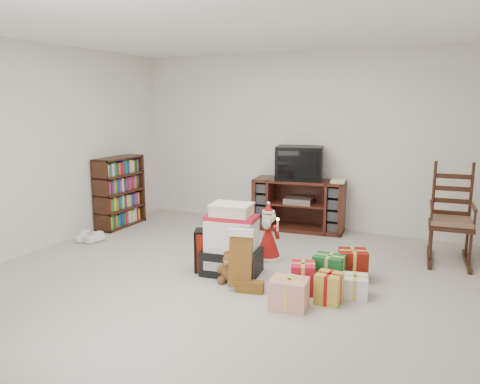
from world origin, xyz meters
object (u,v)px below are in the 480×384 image
at_px(teddy_bear, 231,269).
at_px(sneaker_pair, 89,238).
at_px(santa_figurine, 268,238).
at_px(rocking_chair, 451,226).
at_px(gift_cluster, 327,279).
at_px(tv_stand, 299,205).
at_px(red_suitcase, 212,250).
at_px(bookshelf, 120,193).
at_px(crt_television, 299,163).
at_px(gift_pile, 232,244).
at_px(mrs_claus_figurine, 244,232).

height_order(teddy_bear, sneaker_pair, teddy_bear).
xyz_separation_m(teddy_bear, santa_figurine, (0.08, 0.82, 0.12)).
bearing_deg(santa_figurine, sneaker_pair, -171.11).
xyz_separation_m(rocking_chair, gift_cluster, (-1.02, -1.55, -0.26)).
bearing_deg(tv_stand, red_suitcase, -104.69).
xyz_separation_m(tv_stand, bookshelf, (-2.44, -0.91, 0.13)).
bearing_deg(santa_figurine, tv_stand, 93.52).
height_order(bookshelf, rocking_chair, rocking_chair).
bearing_deg(crt_television, bookshelf, -172.58).
relative_size(red_suitcase, sneaker_pair, 1.63).
distance_m(rocking_chair, sneaker_pair, 4.46).
relative_size(gift_pile, gift_cluster, 0.65).
distance_m(gift_cluster, crt_television, 2.42).
bearing_deg(mrs_claus_figurine, santa_figurine, -28.33).
distance_m(mrs_claus_figurine, sneaker_pair, 2.05).
xyz_separation_m(tv_stand, rocking_chair, (1.99, -0.51, 0.04)).
bearing_deg(gift_pile, bookshelf, 148.59).
height_order(tv_stand, gift_cluster, tv_stand).
relative_size(mrs_claus_figurine, crt_television, 0.79).
bearing_deg(santa_figurine, bookshelf, 169.66).
bearing_deg(teddy_bear, santa_figurine, 84.57).
relative_size(rocking_chair, santa_figurine, 1.76).
bearing_deg(bookshelf, tv_stand, 20.47).
bearing_deg(red_suitcase, teddy_bear, -56.09).
bearing_deg(mrs_claus_figurine, gift_cluster, -35.10).
relative_size(bookshelf, santa_figurine, 1.53).
xyz_separation_m(rocking_chair, teddy_bear, (-1.98, -1.69, -0.26)).
bearing_deg(crt_television, gift_pile, -105.68).
height_order(bookshelf, mrs_claus_figurine, bookshelf).
xyz_separation_m(santa_figurine, gift_cluster, (0.88, -0.68, -0.12)).
bearing_deg(gift_cluster, mrs_claus_figurine, 144.90).
bearing_deg(gift_cluster, red_suitcase, 177.22).
bearing_deg(rocking_chair, sneaker_pair, -168.43).
distance_m(tv_stand, teddy_bear, 2.21).
xyz_separation_m(bookshelf, crt_television, (2.43, 0.92, 0.47)).
distance_m(rocking_chair, gift_pile, 2.54).
relative_size(rocking_chair, crt_television, 1.62).
bearing_deg(tv_stand, gift_cluster, -70.74).
bearing_deg(rocking_chair, bookshelf, -179.34).
height_order(red_suitcase, mrs_claus_figurine, mrs_claus_figurine).
xyz_separation_m(gift_pile, mrs_claus_figurine, (-0.24, 0.82, -0.11)).
height_order(mrs_claus_figurine, gift_cluster, mrs_claus_figurine).
distance_m(gift_pile, teddy_bear, 0.31).
height_order(gift_pile, mrs_claus_figurine, gift_pile).
relative_size(santa_figurine, mrs_claus_figurine, 1.17).
distance_m(rocking_chair, red_suitcase, 2.74).
xyz_separation_m(santa_figurine, sneaker_pair, (-2.37, -0.37, -0.21)).
bearing_deg(tv_stand, teddy_bear, -95.68).
bearing_deg(santa_figurine, rocking_chair, 24.41).
bearing_deg(mrs_claus_figurine, sneaker_pair, -163.13).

